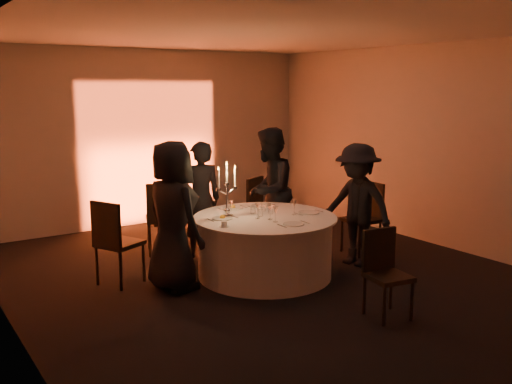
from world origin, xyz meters
TOP-DOWN VIEW (x-y plane):
  - floor at (0.00, 0.00)m, footprint 7.00×7.00m
  - ceiling at (0.00, 0.00)m, footprint 7.00×7.00m
  - wall_back at (0.00, 3.50)m, footprint 7.00×0.00m
  - wall_left at (-3.00, 0.00)m, footprint 0.00×7.00m
  - wall_right at (3.00, 0.00)m, footprint 0.00×7.00m
  - uplighter_fixture at (0.00, 3.20)m, footprint 0.25×0.12m
  - banquet_table at (0.00, 0.00)m, footprint 1.80×1.80m
  - chair_left at (-1.70, 0.71)m, footprint 0.61×0.61m
  - chair_back_left at (-0.67, 1.58)m, footprint 0.59×0.59m
  - chair_back_right at (0.75, 1.53)m, footprint 0.58×0.58m
  - chair_right at (1.81, 0.06)m, footprint 0.46×0.46m
  - chair_front at (0.31, -1.73)m, footprint 0.46×0.46m
  - guest_left at (-1.16, 0.21)m, footprint 0.70×0.95m
  - guest_back_left at (-0.26, 1.21)m, footprint 0.66×0.50m
  - guest_back_right at (0.68, 0.88)m, footprint 1.11×1.07m
  - guest_right at (1.29, -0.29)m, footprint 0.83×1.17m
  - plate_left at (-0.51, 0.18)m, footprint 0.36×0.25m
  - plate_back_left at (-0.09, 0.63)m, footprint 0.36×0.27m
  - plate_back_right at (0.32, 0.54)m, footprint 0.36×0.27m
  - plate_right at (0.58, -0.15)m, footprint 0.36×0.27m
  - plate_front at (0.04, -0.54)m, footprint 0.36×0.24m
  - coffee_cup at (-0.69, -0.17)m, footprint 0.11×0.11m
  - candelabra at (-0.41, 0.24)m, footprint 0.29×0.14m
  - wine_glass_a at (0.36, -0.13)m, footprint 0.07×0.07m
  - wine_glass_b at (-0.07, -0.31)m, footprint 0.07×0.07m
  - wine_glass_c at (-0.31, 0.30)m, footprint 0.07×0.07m
  - wine_glass_d at (-0.04, -0.17)m, footprint 0.07×0.07m
  - wine_glass_e at (-0.14, -0.05)m, footprint 0.07×0.07m
  - tumbler_a at (-0.04, 0.21)m, footprint 0.07×0.07m
  - tumbler_b at (0.14, 0.08)m, footprint 0.07×0.07m
  - tumbler_c at (0.16, 0.27)m, footprint 0.07×0.07m
  - tumbler_d at (-0.04, 0.04)m, footprint 0.07×0.07m

SIDE VIEW (x-z plane):
  - floor at x=0.00m, z-range 0.00..0.00m
  - uplighter_fixture at x=0.00m, z-range 0.00..0.10m
  - banquet_table at x=0.00m, z-range 0.00..0.77m
  - chair_front at x=0.31m, z-range 0.06..0.97m
  - chair_back_right at x=0.75m, z-range 0.07..1.07m
  - chair_right at x=1.81m, z-range 0.07..1.08m
  - chair_left at x=-1.70m, z-range 0.07..1.11m
  - chair_back_left at x=-0.67m, z-range 0.07..1.12m
  - plate_front at x=0.04m, z-range 0.77..0.78m
  - plate_right at x=0.58m, z-range 0.77..0.78m
  - plate_back_right at x=0.32m, z-range 0.77..0.78m
  - plate_back_left at x=-0.09m, z-range 0.75..0.83m
  - plate_left at x=-0.51m, z-range 0.75..0.83m
  - coffee_cup at x=-0.69m, z-range 0.77..0.83m
  - guest_back_left at x=-0.26m, z-range 0.00..1.63m
  - tumbler_a at x=-0.04m, z-range 0.77..0.86m
  - tumbler_b at x=0.14m, z-range 0.77..0.86m
  - tumbler_c at x=0.16m, z-range 0.77..0.86m
  - tumbler_d at x=-0.04m, z-range 0.77..0.86m
  - guest_right at x=1.29m, z-range 0.00..1.64m
  - guest_left at x=-1.16m, z-range 0.00..1.76m
  - guest_back_right at x=0.68m, z-range 0.00..1.80m
  - wine_glass_a at x=0.36m, z-range 0.81..1.00m
  - wine_glass_b at x=-0.07m, z-range 0.81..1.00m
  - wine_glass_c at x=-0.31m, z-range 0.81..1.00m
  - wine_glass_d at x=-0.04m, z-range 0.81..1.00m
  - wine_glass_e at x=-0.14m, z-range 0.81..1.00m
  - candelabra at x=-0.41m, z-range 0.66..1.36m
  - wall_back at x=0.00m, z-range -2.00..5.00m
  - wall_left at x=-3.00m, z-range -2.00..5.00m
  - wall_right at x=3.00m, z-range -2.00..5.00m
  - ceiling at x=0.00m, z-range 3.00..3.00m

